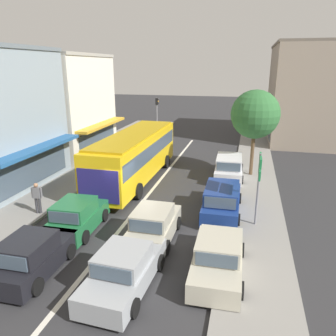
% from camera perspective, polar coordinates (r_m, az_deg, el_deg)
% --- Properties ---
extents(ground_plane, '(140.00, 140.00, 0.00)m').
position_cam_1_polar(ground_plane, '(17.42, -5.97, -7.72)').
color(ground_plane, '#2D2D30').
extents(lane_centre_line, '(0.20, 28.00, 0.01)m').
position_cam_1_polar(lane_centre_line, '(20.92, -2.29, -3.22)').
color(lane_centre_line, silver).
rests_on(lane_centre_line, ground).
extents(sidewalk_left, '(5.20, 44.00, 0.14)m').
position_cam_1_polar(sidewalk_left, '(25.24, -16.00, -0.11)').
color(sidewalk_left, gray).
rests_on(sidewalk_left, ground).
extents(kerb_right, '(2.80, 44.00, 0.12)m').
position_cam_1_polar(kerb_right, '(22.05, 14.89, -2.57)').
color(kerb_right, gray).
rests_on(kerb_right, ground).
extents(shopfront_mid_block, '(8.01, 8.06, 8.31)m').
position_cam_1_polar(shopfront_mid_block, '(29.57, -18.57, 10.26)').
color(shopfront_mid_block, silver).
rests_on(shopfront_mid_block, ground).
extents(building_right_far, '(8.92, 12.20, 9.51)m').
position_cam_1_polar(building_right_far, '(36.96, 23.68, 11.90)').
color(building_right_far, gray).
rests_on(building_right_far, ground).
extents(city_bus, '(2.85, 10.89, 3.23)m').
position_cam_1_polar(city_bus, '(21.53, -5.80, 2.54)').
color(city_bus, yellow).
rests_on(city_bus, ground).
extents(hatchback_adjacent_lane_lead, '(1.94, 3.77, 1.54)m').
position_cam_1_polar(hatchback_adjacent_lane_lead, '(15.81, -15.51, -8.18)').
color(hatchback_adjacent_lane_lead, '#1E6638').
rests_on(hatchback_adjacent_lane_lead, ground).
extents(sedan_adjacent_lane_trail, '(2.05, 4.28, 1.47)m').
position_cam_1_polar(sedan_adjacent_lane_trail, '(11.85, -7.62, -17.21)').
color(sedan_adjacent_lane_trail, '#9EA3A8').
rests_on(sedan_adjacent_lane_trail, ground).
extents(hatchback_queue_gap_filler, '(1.86, 3.72, 1.54)m').
position_cam_1_polar(hatchback_queue_gap_filler, '(13.32, -22.53, -14.05)').
color(hatchback_queue_gap_filler, black).
rests_on(hatchback_queue_gap_filler, ground).
extents(hatchback_queue_far_back, '(1.83, 3.71, 1.54)m').
position_cam_1_polar(hatchback_queue_far_back, '(14.53, -2.47, -9.88)').
color(hatchback_queue_far_back, '#B7B29E').
rests_on(hatchback_queue_far_back, ground).
extents(parked_sedan_kerb_front, '(1.96, 4.23, 1.47)m').
position_cam_1_polar(parked_sedan_kerb_front, '(12.53, 8.69, -15.16)').
color(parked_sedan_kerb_front, '#B7B29E').
rests_on(parked_sedan_kerb_front, ground).
extents(parked_wagon_kerb_second, '(1.98, 4.52, 1.58)m').
position_cam_1_polar(parked_wagon_kerb_second, '(17.16, 9.37, -5.55)').
color(parked_wagon_kerb_second, navy).
rests_on(parked_wagon_kerb_second, ground).
extents(parked_wagon_kerb_third, '(2.06, 4.56, 1.58)m').
position_cam_1_polar(parked_wagon_kerb_third, '(22.69, 10.55, 0.12)').
color(parked_wagon_kerb_third, silver).
rests_on(parked_wagon_kerb_third, ground).
extents(traffic_light_downstreet, '(0.33, 0.24, 4.20)m').
position_cam_1_polar(traffic_light_downstreet, '(34.65, -1.94, 9.89)').
color(traffic_light_downstreet, gray).
rests_on(traffic_light_downstreet, ground).
extents(directional_road_sign, '(0.10, 1.40, 3.60)m').
position_cam_1_polar(directional_road_sign, '(15.46, 15.64, -0.82)').
color(directional_road_sign, gray).
rests_on(directional_road_sign, ground).
extents(street_tree_right, '(3.22, 3.22, 5.91)m').
position_cam_1_polar(street_tree_right, '(22.65, 14.95, 8.98)').
color(street_tree_right, brown).
rests_on(street_tree_right, ground).
extents(pedestrian_with_handbag_near, '(0.55, 0.56, 1.63)m').
position_cam_1_polar(pedestrian_with_handbag_near, '(27.90, -7.84, 4.17)').
color(pedestrian_with_handbag_near, '#333338').
rests_on(pedestrian_with_handbag_near, sidewalk_left).
extents(pedestrian_browsing_midblock, '(0.57, 0.26, 1.63)m').
position_cam_1_polar(pedestrian_browsing_midblock, '(17.85, -21.83, -4.58)').
color(pedestrian_browsing_midblock, '#333338').
rests_on(pedestrian_browsing_midblock, sidewalk_left).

